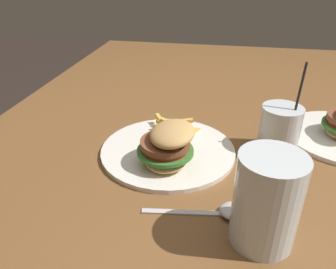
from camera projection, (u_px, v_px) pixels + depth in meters
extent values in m
cube|color=brown|center=(278.00, 141.00, 0.78)|extent=(1.69, 1.43, 0.03)
cylinder|color=brown|center=(125.00, 119.00, 1.73)|extent=(0.09, 0.09, 0.73)
cylinder|color=white|center=(168.00, 150.00, 0.70)|extent=(0.29, 0.29, 0.01)
ellipsoid|color=tan|center=(165.00, 157.00, 0.65)|extent=(0.12, 0.11, 0.02)
cylinder|color=#38752D|center=(165.00, 151.00, 0.64)|extent=(0.13, 0.13, 0.01)
cylinder|color=red|center=(165.00, 148.00, 0.64)|extent=(0.11, 0.11, 0.01)
cylinder|color=brown|center=(165.00, 143.00, 0.63)|extent=(0.11, 0.11, 0.01)
ellipsoid|color=tan|center=(172.00, 133.00, 0.62)|extent=(0.12, 0.11, 0.04)
cube|color=gold|center=(178.00, 128.00, 0.75)|extent=(0.01, 0.08, 0.03)
cube|color=gold|center=(163.00, 130.00, 0.74)|extent=(0.06, 0.06, 0.02)
cube|color=gold|center=(174.00, 129.00, 0.74)|extent=(0.03, 0.08, 0.03)
cube|color=gold|center=(169.00, 127.00, 0.75)|extent=(0.06, 0.07, 0.01)
cube|color=gold|center=(192.00, 131.00, 0.75)|extent=(0.06, 0.03, 0.03)
cube|color=gold|center=(173.00, 125.00, 0.73)|extent=(0.04, 0.07, 0.02)
cube|color=gold|center=(172.00, 129.00, 0.74)|extent=(0.05, 0.05, 0.01)
cube|color=gold|center=(173.00, 130.00, 0.75)|extent=(0.01, 0.06, 0.03)
cube|color=gold|center=(165.00, 126.00, 0.77)|extent=(0.07, 0.02, 0.02)
cube|color=gold|center=(163.00, 123.00, 0.77)|extent=(0.07, 0.05, 0.02)
cube|color=gold|center=(179.00, 122.00, 0.76)|extent=(0.03, 0.07, 0.01)
cube|color=gold|center=(162.00, 129.00, 0.76)|extent=(0.04, 0.05, 0.02)
cylinder|color=silver|center=(267.00, 201.00, 0.46)|extent=(0.09, 0.09, 0.14)
cylinder|color=gold|center=(265.00, 209.00, 0.47)|extent=(0.08, 0.08, 0.11)
cylinder|color=silver|center=(279.00, 129.00, 0.69)|extent=(0.08, 0.08, 0.10)
cylinder|color=orange|center=(279.00, 132.00, 0.69)|extent=(0.07, 0.07, 0.09)
cylinder|color=black|center=(295.00, 112.00, 0.65)|extent=(0.04, 0.02, 0.20)
ellipsoid|color=silver|center=(237.00, 211.00, 0.53)|extent=(0.05, 0.06, 0.02)
cube|color=silver|center=(182.00, 212.00, 0.54)|extent=(0.03, 0.13, 0.00)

